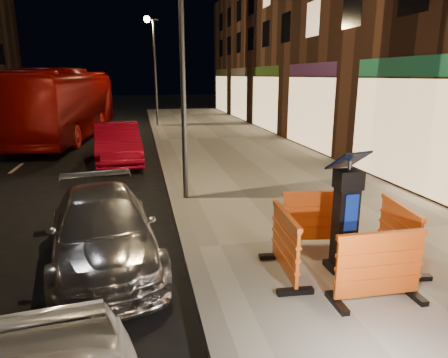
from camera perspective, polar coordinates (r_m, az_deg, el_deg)
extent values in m
plane|color=black|center=(7.20, -4.69, -10.83)|extent=(120.00, 120.00, 0.00)
cube|color=gray|center=(8.06, 17.20, -8.03)|extent=(6.00, 60.00, 0.15)
cube|color=slate|center=(7.16, -4.71, -10.29)|extent=(0.30, 60.00, 0.15)
cube|color=black|center=(6.33, 16.97, -4.95)|extent=(0.61, 0.61, 1.77)
cube|color=orange|center=(5.73, 21.27, -11.68)|extent=(1.28, 0.54, 0.99)
cube|color=orange|center=(7.25, 13.18, -5.47)|extent=(1.33, 0.71, 0.99)
cube|color=orange|center=(6.09, 8.72, -9.21)|extent=(0.61, 1.30, 0.99)
cube|color=orange|center=(6.95, 23.68, -7.24)|extent=(0.69, 1.33, 0.99)
imported|color=silver|center=(7.26, -16.56, -11.21)|extent=(2.20, 4.27, 1.18)
imported|color=maroon|center=(15.01, -14.82, 2.26)|extent=(1.88, 4.46, 1.43)
imported|color=#900806|center=(21.74, -21.61, 5.43)|extent=(4.04, 12.37, 3.38)
cylinder|color=#3F3F44|center=(9.51, -5.92, 14.92)|extent=(0.12, 0.12, 6.00)
cylinder|color=#3F3F44|center=(24.48, -9.77, 14.56)|extent=(0.12, 0.12, 6.00)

